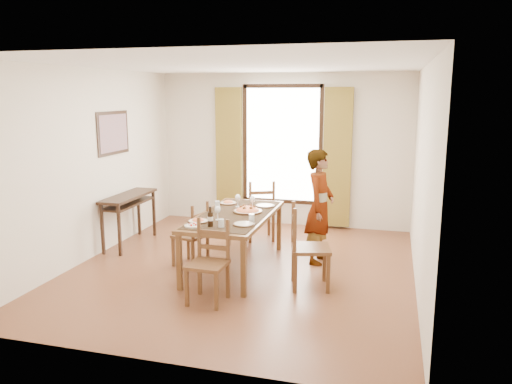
% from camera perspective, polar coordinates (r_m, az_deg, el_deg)
% --- Properties ---
extents(ground, '(5.00, 5.00, 0.00)m').
position_cam_1_polar(ground, '(6.88, -1.55, -8.74)').
color(ground, '#482216').
rests_on(ground, ground).
extents(room_shell, '(4.60, 5.10, 2.74)m').
position_cam_1_polar(room_shell, '(6.64, -1.33, 4.26)').
color(room_shell, silver).
rests_on(room_shell, ground).
extents(console_table, '(0.38, 1.20, 0.80)m').
position_cam_1_polar(console_table, '(8.01, -14.34, -1.11)').
color(console_table, black).
rests_on(console_table, ground).
extents(dining_table, '(0.93, 1.98, 0.76)m').
position_cam_1_polar(dining_table, '(6.72, -2.45, -3.03)').
color(dining_table, brown).
rests_on(dining_table, ground).
extents(chair_west, '(0.48, 0.48, 0.89)m').
position_cam_1_polar(chair_west, '(6.93, -7.31, -5.04)').
color(chair_west, brown).
rests_on(chair_west, ground).
extents(chair_north, '(0.58, 0.58, 0.99)m').
position_cam_1_polar(chair_north, '(8.06, 0.49, -2.31)').
color(chair_north, brown).
rests_on(chair_north, ground).
extents(chair_south, '(0.43, 0.43, 0.94)m').
position_cam_1_polar(chair_south, '(5.75, -5.44, -8.24)').
color(chair_south, brown).
rests_on(chair_south, ground).
extents(chair_east, '(0.56, 0.56, 1.04)m').
position_cam_1_polar(chair_east, '(6.13, 5.92, -6.52)').
color(chair_east, brown).
rests_on(chair_east, ground).
extents(man, '(0.69, 0.54, 1.60)m').
position_cam_1_polar(man, '(6.98, 7.30, -1.67)').
color(man, '#9A9DA3').
rests_on(man, ground).
extents(plate_sw, '(0.27, 0.27, 0.05)m').
position_cam_1_polar(plate_sw, '(6.32, -6.62, -3.18)').
color(plate_sw, silver).
rests_on(plate_sw, dining_table).
extents(plate_se, '(0.27, 0.27, 0.05)m').
position_cam_1_polar(plate_se, '(6.14, -1.41, -3.54)').
color(plate_se, silver).
rests_on(plate_se, dining_table).
extents(plate_nw, '(0.27, 0.27, 0.05)m').
position_cam_1_polar(plate_nw, '(7.31, -3.18, -1.14)').
color(plate_nw, silver).
rests_on(plate_nw, dining_table).
extents(plate_ne, '(0.27, 0.27, 0.05)m').
position_cam_1_polar(plate_ne, '(7.13, 1.08, -1.44)').
color(plate_ne, silver).
rests_on(plate_ne, dining_table).
extents(pasta_platter, '(0.40, 0.40, 0.10)m').
position_cam_1_polar(pasta_platter, '(6.78, -0.98, -1.91)').
color(pasta_platter, red).
rests_on(pasta_platter, dining_table).
extents(caprese_plate, '(0.20, 0.20, 0.04)m').
position_cam_1_polar(caprese_plate, '(6.12, -7.26, -3.74)').
color(caprese_plate, silver).
rests_on(caprese_plate, dining_table).
extents(wine_glass_a, '(0.08, 0.08, 0.18)m').
position_cam_1_polar(wine_glass_a, '(6.38, -4.40, -2.40)').
color(wine_glass_a, white).
rests_on(wine_glass_a, dining_table).
extents(wine_glass_b, '(0.08, 0.08, 0.18)m').
position_cam_1_polar(wine_glass_b, '(6.98, -0.41, -1.18)').
color(wine_glass_b, white).
rests_on(wine_glass_b, dining_table).
extents(wine_glass_c, '(0.08, 0.08, 0.18)m').
position_cam_1_polar(wine_glass_c, '(7.09, -2.11, -0.98)').
color(wine_glass_c, white).
rests_on(wine_glass_c, dining_table).
extents(tumbler_a, '(0.07, 0.07, 0.10)m').
position_cam_1_polar(tumbler_a, '(6.28, -0.50, -2.97)').
color(tumbler_a, silver).
rests_on(tumbler_a, dining_table).
extents(tumbler_b, '(0.07, 0.07, 0.10)m').
position_cam_1_polar(tumbler_b, '(7.05, -4.45, -1.43)').
color(tumbler_b, silver).
rests_on(tumbler_b, dining_table).
extents(tumbler_c, '(0.07, 0.07, 0.10)m').
position_cam_1_polar(tumbler_c, '(6.05, -4.01, -3.57)').
color(tumbler_c, silver).
rests_on(tumbler_c, dining_table).
extents(wine_bottle, '(0.07, 0.07, 0.25)m').
position_cam_1_polar(wine_bottle, '(6.07, -5.24, -2.82)').
color(wine_bottle, black).
rests_on(wine_bottle, dining_table).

